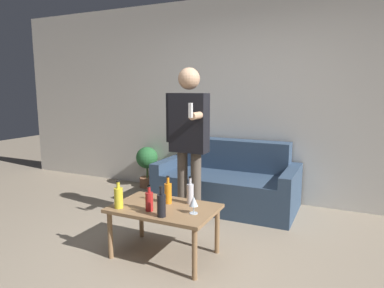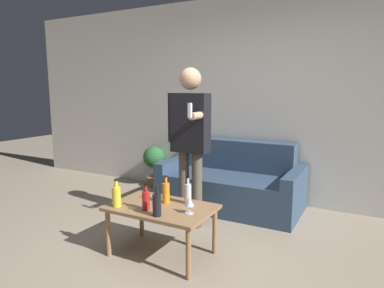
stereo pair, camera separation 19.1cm
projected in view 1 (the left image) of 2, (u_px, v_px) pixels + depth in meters
The scene contains 12 objects.
ground_plane at pixel (174, 276), 2.75m from camera, with size 16.00×16.00×0.00m, color gray.
wall_back at pixel (253, 100), 4.56m from camera, with size 8.00×0.06×2.70m.
couch at pixel (228, 183), 4.40m from camera, with size 1.73×0.90×0.82m.
coffee_table at pixel (164, 212), 3.04m from camera, with size 0.92×0.59×0.46m.
bottle_orange at pixel (119, 197), 2.99m from camera, with size 0.08×0.08×0.25m.
bottle_green at pixel (190, 193), 3.09m from camera, with size 0.06×0.06×0.25m.
bottle_dark at pixel (161, 205), 2.78m from camera, with size 0.07×0.07×0.26m.
bottle_yellow at pixel (149, 201), 2.92m from camera, with size 0.07×0.07×0.22m.
bottle_red at pixel (168, 193), 3.10m from camera, with size 0.07×0.07×0.26m.
wine_glass_near at pixel (194, 202), 2.85m from camera, with size 0.08×0.08×0.15m.
person_standing_front at pixel (189, 134), 3.61m from camera, with size 0.47×0.43×1.71m.
potted_plant at pixel (147, 162), 5.21m from camera, with size 0.33×0.33×0.62m.
Camera 1 is at (1.21, -2.24, 1.49)m, focal length 32.00 mm.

